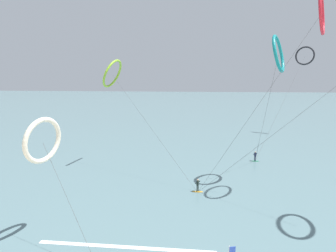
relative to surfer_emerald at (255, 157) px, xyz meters
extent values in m
cube|color=slate|center=(-13.53, 70.46, -0.78)|extent=(400.00, 200.00, 0.08)
ellipsoid|color=#199351|center=(0.00, -0.01, -0.71)|extent=(1.40, 0.40, 0.06)
cylinder|color=#191E38|center=(0.06, -0.14, -0.28)|extent=(0.12, 0.12, 0.80)
cylinder|color=#191E38|center=(-0.06, 0.12, -0.28)|extent=(0.12, 0.12, 0.80)
cube|color=#191E38|center=(0.00, -0.01, 0.43)|extent=(0.32, 0.37, 0.62)
sphere|color=tan|center=(0.00, -0.01, 0.85)|extent=(0.22, 0.22, 0.22)
cylinder|color=#191E38|center=(0.09, -0.09, 0.48)|extent=(0.49, 0.29, 0.39)
cylinder|color=#191E38|center=(-0.09, 0.31, 0.48)|extent=(0.49, 0.29, 0.39)
ellipsoid|color=orange|center=(-9.83, -14.09, -0.71)|extent=(1.40, 0.40, 0.06)
cylinder|color=#1E2823|center=(-9.91, -14.21, -0.28)|extent=(0.12, 0.12, 0.80)
cylinder|color=#1E2823|center=(-9.76, -13.97, -0.28)|extent=(0.12, 0.12, 0.80)
cube|color=#1E2823|center=(-9.83, -14.09, 0.43)|extent=(0.34, 0.38, 0.62)
sphere|color=tan|center=(-9.83, -14.09, 0.85)|extent=(0.22, 0.22, 0.22)
cylinder|color=#1E2823|center=(-9.95, -14.16, 0.48)|extent=(0.48, 0.34, 0.39)
cylinder|color=#1E2823|center=(-9.72, -13.78, 0.48)|extent=(0.48, 0.34, 0.39)
torus|color=silver|center=(-23.44, -25.92, 8.36)|extent=(2.34, 4.22, 4.16)
cylinder|color=#3F3F3F|center=(-20.39, -28.20, 3.66)|extent=(6.14, 4.60, 8.98)
cylinder|color=#3F3F3F|center=(-0.05, -18.49, 9.47)|extent=(19.58, 8.84, 20.59)
torus|color=#8CC62D|center=(-23.07, -3.39, 13.81)|extent=(3.34, 5.15, 4.42)
cylinder|color=#3F3F3F|center=(-16.45, -8.74, 6.41)|extent=(13.27, 10.72, 14.48)
torus|color=red|center=(3.08, -14.91, 20.46)|extent=(2.87, 4.76, 4.84)
cylinder|color=#3F3F3F|center=(-3.38, -14.50, 9.74)|extent=(12.93, 0.85, 21.13)
torus|color=black|center=(14.90, 23.44, 17.62)|extent=(4.03, 2.89, 4.29)
cylinder|color=#3F3F3F|center=(7.45, 11.71, 8.31)|extent=(14.93, 23.47, 18.28)
torus|color=teal|center=(0.07, -10.20, 16.37)|extent=(3.44, 5.07, 4.80)
cylinder|color=#3F3F3F|center=(0.04, -5.10, 7.68)|extent=(0.09, 10.21, 17.00)
cube|color=#2647B7|center=(-7.73, -31.07, 2.00)|extent=(0.43, 0.13, 0.60)
cube|color=white|center=(-16.21, -26.94, -0.76)|extent=(15.56, 0.95, 0.12)
camera|label=1|loc=(-10.64, -50.71, 14.29)|focal=32.80mm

